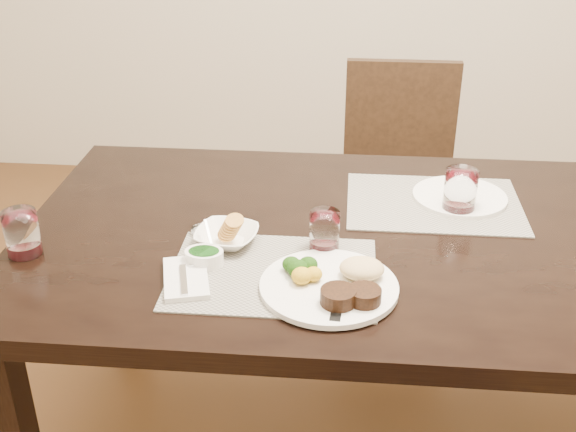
# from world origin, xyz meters

# --- Properties ---
(dining_table) EXTENTS (2.00, 1.00, 0.75)m
(dining_table) POSITION_xyz_m (0.00, 0.00, 0.67)
(dining_table) COLOR black
(dining_table) RESTS_ON ground
(chair_far) EXTENTS (0.42, 0.42, 0.90)m
(chair_far) POSITION_xyz_m (0.00, 0.93, 0.50)
(chair_far) COLOR black
(chair_far) RESTS_ON ground
(placemat_near) EXTENTS (0.46, 0.34, 0.00)m
(placemat_near) POSITION_xyz_m (-0.35, -0.21, 0.75)
(placemat_near) COLOR gray
(placemat_near) RESTS_ON dining_table
(placemat_far) EXTENTS (0.46, 0.34, 0.00)m
(placemat_far) POSITION_xyz_m (0.04, 0.18, 0.75)
(placemat_far) COLOR gray
(placemat_far) RESTS_ON dining_table
(dinner_plate) EXTENTS (0.30, 0.30, 0.05)m
(dinner_plate) POSITION_xyz_m (-0.21, -0.27, 0.77)
(dinner_plate) COLOR white
(dinner_plate) RESTS_ON placemat_near
(napkin_fork) EXTENTS (0.14, 0.19, 0.02)m
(napkin_fork) POSITION_xyz_m (-0.54, -0.26, 0.76)
(napkin_fork) COLOR silver
(napkin_fork) RESTS_ON placemat_near
(steak_knife) EXTENTS (0.03, 0.27, 0.01)m
(steak_knife) POSITION_xyz_m (-0.20, -0.31, 0.76)
(steak_knife) COLOR silver
(steak_knife) RESTS_ON placemat_near
(cracker_bowl) EXTENTS (0.17, 0.17, 0.07)m
(cracker_bowl) POSITION_xyz_m (-0.47, -0.09, 0.77)
(cracker_bowl) COLOR white
(cracker_bowl) RESTS_ON placemat_near
(sauce_ramekin) EXTENTS (0.09, 0.13, 0.07)m
(sauce_ramekin) POSITION_xyz_m (-0.51, -0.19, 0.77)
(sauce_ramekin) COLOR white
(sauce_ramekin) RESTS_ON placemat_near
(wine_glass_near) EXTENTS (0.07, 0.07, 0.10)m
(wine_glass_near) POSITION_xyz_m (-0.24, -0.10, 0.80)
(wine_glass_near) COLOR silver
(wine_glass_near) RESTS_ON placemat_near
(far_plate) EXTENTS (0.25, 0.25, 0.01)m
(far_plate) POSITION_xyz_m (0.11, 0.21, 0.76)
(far_plate) COLOR white
(far_plate) RESTS_ON placemat_far
(wine_glass_far) EXTENTS (0.08, 0.08, 0.12)m
(wine_glass_far) POSITION_xyz_m (0.10, 0.13, 0.81)
(wine_glass_far) COLOR silver
(wine_glass_far) RESTS_ON placemat_far
(wine_glass_side) EXTENTS (0.08, 0.08, 0.11)m
(wine_glass_side) POSITION_xyz_m (-0.94, -0.17, 0.80)
(wine_glass_side) COLOR silver
(wine_glass_side) RESTS_ON dining_table
(salt_cellar) EXTENTS (0.04, 0.04, 0.02)m
(salt_cellar) POSITION_xyz_m (-0.55, -0.05, 0.76)
(salt_cellar) COLOR silver
(salt_cellar) RESTS_ON dining_table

